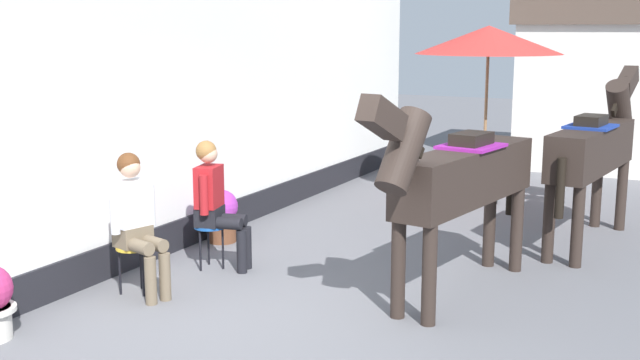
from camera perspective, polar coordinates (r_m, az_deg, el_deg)
ground_plane at (r=9.66m, az=6.96°, el=-4.51°), size 40.00×40.00×0.00m
pub_facade_wall at (r=9.28m, az=-11.10°, el=4.40°), size 0.34×14.00×3.40m
distant_cottage at (r=15.56m, az=20.57°, el=7.44°), size 3.40×2.60×3.50m
seated_visitor_near at (r=7.79m, az=-13.08°, el=-2.61°), size 0.61×0.48×1.39m
seated_visitor_far at (r=8.49m, az=-7.55°, el=-1.30°), size 0.61×0.48×1.39m
saddled_horse_near at (r=7.60m, az=9.98°, el=0.13°), size 0.79×2.98×2.06m
saddled_horse_far at (r=9.92m, az=19.12°, el=2.21°), size 0.70×2.99×2.06m
flower_planter_far at (r=9.65m, az=-7.08°, el=-2.50°), size 0.43×0.43×0.64m
cafe_parasol at (r=11.74m, az=12.01°, el=9.73°), size 2.10×2.10×2.58m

